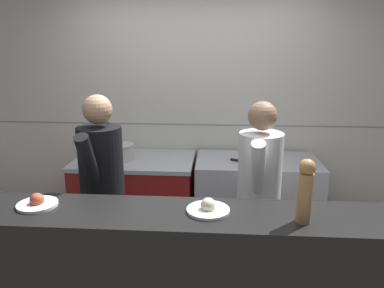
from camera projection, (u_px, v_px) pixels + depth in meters
wall_back_tiled at (197, 110)px, 3.91m from camera, size 8.00×0.06×2.60m
oven_range at (136, 200)px, 3.79m from camera, size 1.16×0.71×0.88m
prep_counter at (256, 203)px, 3.70m from camera, size 1.18×0.65×0.89m
stock_pot at (121, 152)px, 3.61m from camera, size 0.25×0.25×0.16m
chefs_knife at (244, 162)px, 3.51m from camera, size 0.32×0.18×0.02m
plated_dish_main at (37, 203)px, 2.21m from camera, size 0.24×0.24×0.08m
plated_dish_appetiser at (208, 208)px, 2.14m from camera, size 0.25×0.25×0.09m
pepper_mill at (305, 190)px, 1.97m from camera, size 0.09×0.09×0.36m
chef_head_cook at (103, 189)px, 2.84m from camera, size 0.35×0.71×1.62m
chef_sous at (259, 194)px, 2.81m from camera, size 0.37×0.69×1.58m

